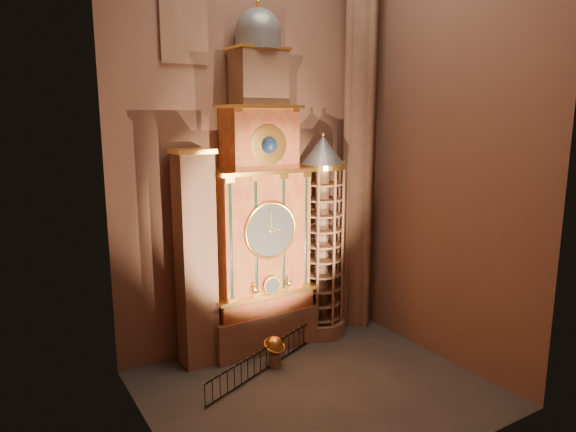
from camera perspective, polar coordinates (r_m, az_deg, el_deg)
floor at (r=23.47m, az=3.20°, el=-18.66°), size 14.00×14.00×0.00m
wall_back at (r=25.53m, az=-4.31°, el=9.63°), size 22.00×0.00×22.00m
wall_left at (r=17.35m, az=-15.99°, el=8.55°), size 0.00×22.00×22.00m
wall_right at (r=25.06m, az=16.95°, el=9.16°), size 0.00×22.00×22.00m
astronomical_clock at (r=25.10m, az=-3.08°, el=-0.32°), size 5.60×2.41×16.70m
portrait_tower at (r=24.10m, az=-10.21°, el=-4.71°), size 1.80×1.60×10.20m
stair_turret at (r=27.00m, az=3.77°, el=-2.58°), size 2.50×2.50×10.80m
gothic_pier at (r=28.06m, az=7.97°, el=9.69°), size 2.04×2.04×22.00m
stained_glass_window at (r=24.63m, az=-11.58°, el=22.26°), size 2.20×0.14×5.20m
celestial_globe at (r=24.84m, az=-1.51°, el=-14.52°), size 1.26×1.22×1.51m
iron_railing at (r=25.14m, az=-1.44°, el=-14.99°), size 8.63×3.67×1.08m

